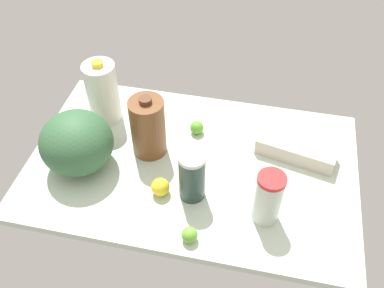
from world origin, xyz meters
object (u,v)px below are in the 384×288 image
at_px(shaker_bottle, 192,176).
at_px(lime_near_front, 190,235).
at_px(watermelon, 77,143).
at_px(milk_jug, 103,92).
at_px(lime_beside_bowl, 197,127).
at_px(tumbler_cup, 268,198).
at_px(chocolate_milk_jug, 148,127).
at_px(lemon_loose, 160,187).
at_px(egg_carton, 296,150).

xyz_separation_m(shaker_bottle, lime_near_front, (0.03, -0.18, -0.07)).
distance_m(watermelon, milk_jug, 0.27).
bearing_deg(lime_beside_bowl, tumbler_cup, -48.84).
xyz_separation_m(watermelon, lime_beside_bowl, (0.38, 0.25, -0.08)).
relative_size(tumbler_cup, lime_beside_bowl, 3.78).
bearing_deg(milk_jug, tumbler_cup, -27.75).
distance_m(chocolate_milk_jug, shaker_bottle, 0.27).
height_order(lemon_loose, lime_near_front, lemon_loose).
xyz_separation_m(chocolate_milk_jug, shaker_bottle, (0.20, -0.17, -0.02)).
distance_m(shaker_bottle, lime_near_front, 0.19).
distance_m(shaker_bottle, tumbler_cup, 0.26).
height_order(chocolate_milk_jug, lime_beside_bowl, chocolate_milk_jug).
distance_m(egg_carton, watermelon, 0.80).
height_order(chocolate_milk_jug, lemon_loose, chocolate_milk_jug).
bearing_deg(shaker_bottle, watermelon, 173.13).
height_order(watermelon, milk_jug, milk_jug).
bearing_deg(tumbler_cup, egg_carton, 73.88).
distance_m(shaker_bottle, milk_jug, 0.53).
bearing_deg(watermelon, lemon_loose, -12.33).
xyz_separation_m(egg_carton, lime_near_front, (-0.31, -0.43, -0.01)).
bearing_deg(egg_carton, lemon_loose, -136.25).
xyz_separation_m(tumbler_cup, lime_beside_bowl, (-0.30, 0.34, -0.07)).
bearing_deg(chocolate_milk_jug, watermelon, -151.39).
distance_m(chocolate_milk_jug, tumbler_cup, 0.50).
height_order(chocolate_milk_jug, lime_near_front, chocolate_milk_jug).
relative_size(egg_carton, lemon_loose, 4.52).
xyz_separation_m(egg_carton, milk_jug, (-0.76, 0.06, 0.09)).
bearing_deg(watermelon, lime_beside_bowl, 33.42).
bearing_deg(lime_beside_bowl, watermelon, -146.58).
bearing_deg(egg_carton, shaker_bottle, -130.82).
bearing_deg(milk_jug, egg_carton, -4.52).
height_order(shaker_bottle, lime_beside_bowl, shaker_bottle).
distance_m(tumbler_cup, milk_jug, 0.77).
height_order(watermelon, tumbler_cup, watermelon).
distance_m(chocolate_milk_jug, egg_carton, 0.55).
height_order(egg_carton, tumbler_cup, tumbler_cup).
distance_m(shaker_bottle, lime_beside_bowl, 0.31).
xyz_separation_m(egg_carton, watermelon, (-0.77, -0.20, 0.08)).
relative_size(watermelon, tumbler_cup, 1.29).
bearing_deg(shaker_bottle, lime_beside_bowl, 98.60).
relative_size(milk_jug, lime_beside_bowl, 5.11).
xyz_separation_m(milk_jug, lime_beside_bowl, (0.38, -0.01, -0.10)).
bearing_deg(lime_near_front, lemon_loose, 130.64).
bearing_deg(lemon_loose, egg_carton, 31.55).
relative_size(shaker_bottle, lemon_loose, 3.02).
bearing_deg(lime_beside_bowl, lemon_loose, -100.81).
bearing_deg(tumbler_cup, lemon_loose, 176.41).
distance_m(egg_carton, tumbler_cup, 0.32).
height_order(egg_carton, lemon_loose, egg_carton).
xyz_separation_m(chocolate_milk_jug, egg_carton, (0.54, 0.08, -0.09)).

